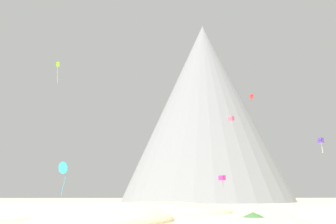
{
  "coord_description": "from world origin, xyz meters",
  "views": [
    {
      "loc": [
        -6.57,
        -33.91,
        2.68
      ],
      "look_at": [
        -2.11,
        42.96,
        21.08
      ],
      "focal_mm": 36.72,
      "sensor_mm": 36.0,
      "label": 1
    }
  ],
  "objects_px": {
    "kite_lime_high": "(58,68)",
    "kite_indigo_low": "(321,141)",
    "kite_cyan_low": "(63,168)",
    "bush_low_patch": "(253,215)",
    "bush_scatter_east": "(218,209)",
    "rock_massif": "(205,111)",
    "kite_rainbow_mid": "(231,119)",
    "kite_red_mid": "(252,96)",
    "bush_far_left": "(52,221)",
    "kite_magenta_low": "(222,178)"
  },
  "relations": [
    {
      "from": "kite_lime_high",
      "to": "kite_indigo_low",
      "type": "bearing_deg",
      "value": 32.24
    },
    {
      "from": "kite_cyan_low",
      "to": "bush_low_patch",
      "type": "bearing_deg",
      "value": 165.65
    },
    {
      "from": "bush_low_patch",
      "to": "kite_lime_high",
      "type": "bearing_deg",
      "value": 134.91
    },
    {
      "from": "bush_scatter_east",
      "to": "rock_massif",
      "type": "relative_size",
      "value": 0.03
    },
    {
      "from": "rock_massif",
      "to": "kite_lime_high",
      "type": "height_order",
      "value": "rock_massif"
    },
    {
      "from": "kite_rainbow_mid",
      "to": "kite_red_mid",
      "type": "bearing_deg",
      "value": -104.58
    },
    {
      "from": "kite_rainbow_mid",
      "to": "kite_indigo_low",
      "type": "xyz_separation_m",
      "value": [
        12.51,
        -13.68,
        -6.83
      ]
    },
    {
      "from": "bush_low_patch",
      "to": "kite_lime_high",
      "type": "xyz_separation_m",
      "value": [
        -33.27,
        33.37,
        30.28
      ]
    },
    {
      "from": "kite_rainbow_mid",
      "to": "kite_lime_high",
      "type": "height_order",
      "value": "kite_lime_high"
    },
    {
      "from": "bush_far_left",
      "to": "kite_magenta_low",
      "type": "height_order",
      "value": "kite_magenta_low"
    },
    {
      "from": "bush_scatter_east",
      "to": "kite_indigo_low",
      "type": "distance_m",
      "value": 23.19
    },
    {
      "from": "kite_indigo_low",
      "to": "kite_red_mid",
      "type": "xyz_separation_m",
      "value": [
        -6.21,
        18.1,
        13.23
      ]
    },
    {
      "from": "bush_scatter_east",
      "to": "rock_massif",
      "type": "xyz_separation_m",
      "value": [
        10.77,
        72.22,
        33.01
      ]
    },
    {
      "from": "bush_low_patch",
      "to": "kite_cyan_low",
      "type": "height_order",
      "value": "kite_cyan_low"
    },
    {
      "from": "bush_scatter_east",
      "to": "kite_lime_high",
      "type": "height_order",
      "value": "kite_lime_high"
    },
    {
      "from": "bush_far_left",
      "to": "kite_lime_high",
      "type": "xyz_separation_m",
      "value": [
        -12.46,
        42.66,
        30.27
      ]
    },
    {
      "from": "bush_low_patch",
      "to": "rock_massif",
      "type": "relative_size",
      "value": 0.03
    },
    {
      "from": "kite_cyan_low",
      "to": "kite_red_mid",
      "type": "distance_m",
      "value": 45.17
    },
    {
      "from": "bush_low_patch",
      "to": "bush_scatter_east",
      "type": "xyz_separation_m",
      "value": [
        -1.68,
        12.52,
        0.11
      ]
    },
    {
      "from": "bush_low_patch",
      "to": "bush_far_left",
      "type": "xyz_separation_m",
      "value": [
        -20.81,
        -9.29,
        0.01
      ]
    },
    {
      "from": "bush_scatter_east",
      "to": "kite_magenta_low",
      "type": "relative_size",
      "value": 0.67
    },
    {
      "from": "bush_scatter_east",
      "to": "kite_indigo_low",
      "type": "relative_size",
      "value": 0.82
    },
    {
      "from": "kite_rainbow_mid",
      "to": "kite_indigo_low",
      "type": "relative_size",
      "value": 0.59
    },
    {
      "from": "bush_far_left",
      "to": "kite_magenta_low",
      "type": "distance_m",
      "value": 60.02
    },
    {
      "from": "bush_far_left",
      "to": "kite_indigo_low",
      "type": "relative_size",
      "value": 0.93
    },
    {
      "from": "bush_low_patch",
      "to": "kite_magenta_low",
      "type": "relative_size",
      "value": 0.83
    },
    {
      "from": "bush_scatter_east",
      "to": "kite_red_mid",
      "type": "height_order",
      "value": "kite_red_mid"
    },
    {
      "from": "bush_scatter_east",
      "to": "kite_lime_high",
      "type": "bearing_deg",
      "value": 146.58
    },
    {
      "from": "kite_magenta_low",
      "to": "kite_red_mid",
      "type": "bearing_deg",
      "value": -6.49
    },
    {
      "from": "bush_scatter_east",
      "to": "rock_massif",
      "type": "height_order",
      "value": "rock_massif"
    },
    {
      "from": "bush_low_patch",
      "to": "kite_rainbow_mid",
      "type": "bearing_deg",
      "value": 79.91
    },
    {
      "from": "kite_magenta_low",
      "to": "kite_lime_high",
      "type": "xyz_separation_m",
      "value": [
        -39.17,
        -10.72,
        24.03
      ]
    },
    {
      "from": "rock_massif",
      "to": "kite_lime_high",
      "type": "relative_size",
      "value": 16.95
    },
    {
      "from": "bush_far_left",
      "to": "kite_cyan_low",
      "type": "xyz_separation_m",
      "value": [
        -8.82,
        39.3,
        7.48
      ]
    },
    {
      "from": "bush_low_patch",
      "to": "kite_red_mid",
      "type": "distance_m",
      "value": 44.61
    },
    {
      "from": "kite_cyan_low",
      "to": "kite_lime_high",
      "type": "relative_size",
      "value": 1.32
    },
    {
      "from": "bush_low_patch",
      "to": "kite_magenta_low",
      "type": "distance_m",
      "value": 44.93
    },
    {
      "from": "bush_low_patch",
      "to": "kite_red_mid",
      "type": "height_order",
      "value": "kite_red_mid"
    },
    {
      "from": "bush_scatter_east",
      "to": "kite_magenta_low",
      "type": "distance_m",
      "value": 33.04
    },
    {
      "from": "kite_rainbow_mid",
      "to": "kite_cyan_low",
      "type": "xyz_separation_m",
      "value": [
        -35.11,
        -0.75,
        -10.88
      ]
    },
    {
      "from": "bush_far_left",
      "to": "rock_massif",
      "type": "bearing_deg",
      "value": 72.36
    },
    {
      "from": "kite_cyan_low",
      "to": "kite_lime_high",
      "type": "height_order",
      "value": "kite_lime_high"
    },
    {
      "from": "bush_low_patch",
      "to": "bush_far_left",
      "type": "distance_m",
      "value": 22.79
    },
    {
      "from": "bush_low_patch",
      "to": "kite_indigo_low",
      "type": "bearing_deg",
      "value": 43.53
    },
    {
      "from": "bush_low_patch",
      "to": "kite_cyan_low",
      "type": "xyz_separation_m",
      "value": [
        -29.63,
        30.01,
        7.49
      ]
    },
    {
      "from": "kite_magenta_low",
      "to": "kite_indigo_low",
      "type": "bearing_deg",
      "value": -15.8
    },
    {
      "from": "bush_low_patch",
      "to": "rock_massif",
      "type": "xyz_separation_m",
      "value": [
        9.09,
        84.74,
        33.12
      ]
    },
    {
      "from": "rock_massif",
      "to": "kite_cyan_low",
      "type": "xyz_separation_m",
      "value": [
        -38.72,
        -54.73,
        -25.63
      ]
    },
    {
      "from": "bush_scatter_east",
      "to": "kite_red_mid",
      "type": "distance_m",
      "value": 36.09
    },
    {
      "from": "bush_scatter_east",
      "to": "kite_rainbow_mid",
      "type": "height_order",
      "value": "kite_rainbow_mid"
    }
  ]
}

